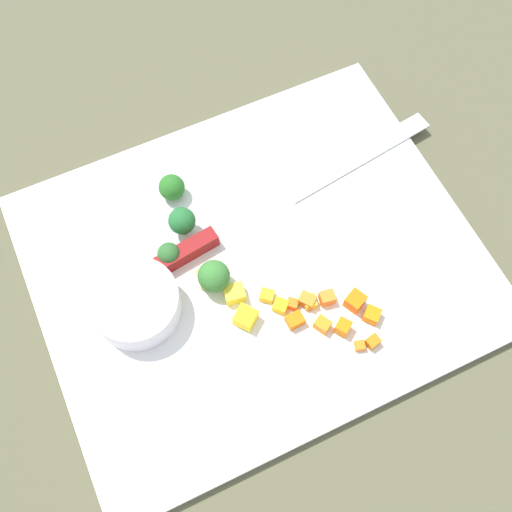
{
  "coord_description": "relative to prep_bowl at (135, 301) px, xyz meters",
  "views": [
    {
      "loc": [
        0.11,
        0.24,
        0.62
      ],
      "look_at": [
        0.0,
        0.0,
        0.02
      ],
      "focal_mm": 42.69,
      "sensor_mm": 36.0,
      "label": 1
    }
  ],
  "objects": [
    {
      "name": "prep_bowl",
      "position": [
        0.0,
        0.0,
        0.0
      ],
      "size": [
        0.09,
        0.09,
        0.04
      ],
      "primitive_type": "cylinder",
      "color": "white",
      "rests_on": "cutting_board"
    },
    {
      "name": "pepper_dice_1",
      "position": [
        -0.14,
        0.06,
        -0.01
      ],
      "size": [
        0.02,
        0.02,
        0.01
      ],
      "primitive_type": "cube",
      "rotation": [
        0.0,
        0.0,
        0.77
      ],
      "color": "yellow",
      "rests_on": "cutting_board"
    },
    {
      "name": "broccoli_floret_2",
      "position": [
        -0.08,
        -0.06,
        0.01
      ],
      "size": [
        0.03,
        0.03,
        0.04
      ],
      "color": "#95B857",
      "rests_on": "cutting_board"
    },
    {
      "name": "broccoli_floret_3",
      "position": [
        -0.08,
        0.01,
        0.0
      ],
      "size": [
        0.03,
        0.03,
        0.04
      ],
      "color": "#98B860",
      "rests_on": "cutting_board"
    },
    {
      "name": "pepper_dice_3",
      "position": [
        -0.1,
        0.06,
        -0.01
      ],
      "size": [
        0.03,
        0.03,
        0.02
      ],
      "primitive_type": "cube",
      "rotation": [
        0.0,
        0.0,
        0.66
      ],
      "color": "yellow",
      "rests_on": "cutting_board"
    },
    {
      "name": "carrot_dice_6",
      "position": [
        -0.16,
        0.07,
        -0.01
      ],
      "size": [
        0.02,
        0.02,
        0.01
      ],
      "primitive_type": "cube",
      "rotation": [
        0.0,
        0.0,
        0.66
      ],
      "color": "orange",
      "rests_on": "cutting_board"
    },
    {
      "name": "pepper_dice_5",
      "position": [
        -0.08,
        0.01,
        -0.01
      ],
      "size": [
        0.02,
        0.02,
        0.02
      ],
      "primitive_type": "cube",
      "rotation": [
        0.0,
        0.0,
        1.48
      ],
      "color": "yellow",
      "rests_on": "cutting_board"
    },
    {
      "name": "carrot_dice_1",
      "position": [
        -0.18,
        0.08,
        -0.01
      ],
      "size": [
        0.02,
        0.02,
        0.01
      ],
      "primitive_type": "cube",
      "rotation": [
        0.0,
        0.0,
        2.98
      ],
      "color": "orange",
      "rests_on": "cutting_board"
    },
    {
      "name": "chef_knife",
      "position": [
        -0.15,
        -0.05,
        -0.01
      ],
      "size": [
        0.37,
        0.07,
        0.02
      ],
      "rotation": [
        0.0,
        0.0,
        3.28
      ],
      "color": "silver",
      "rests_on": "cutting_board"
    },
    {
      "name": "ground_plane",
      "position": [
        -0.14,
        0.0,
        -0.03
      ],
      "size": [
        4.0,
        4.0,
        0.0
      ],
      "primitive_type": "plane",
      "color": "brown"
    },
    {
      "name": "carrot_dice_2",
      "position": [
        -0.2,
        0.14,
        -0.01
      ],
      "size": [
        0.02,
        0.01,
        0.01
      ],
      "primitive_type": "cube",
      "rotation": [
        0.0,
        0.0,
        0.19
      ],
      "color": "orange",
      "rests_on": "cutting_board"
    },
    {
      "name": "carrot_dice_3",
      "position": [
        -0.15,
        0.07,
        -0.01
      ],
      "size": [
        0.02,
        0.02,
        0.01
      ],
      "primitive_type": "cube",
      "rotation": [
        0.0,
        0.0,
        2.41
      ],
      "color": "orange",
      "rests_on": "cutting_board"
    },
    {
      "name": "pepper_dice_0",
      "position": [
        -0.13,
        0.05,
        -0.01
      ],
      "size": [
        0.02,
        0.02,
        0.01
      ],
      "primitive_type": "cube",
      "rotation": [
        0.0,
        0.0,
        0.9
      ],
      "color": "yellow",
      "rests_on": "cutting_board"
    },
    {
      "name": "pepper_dice_2",
      "position": [
        -0.1,
        0.03,
        -0.01
      ],
      "size": [
        0.02,
        0.02,
        0.02
      ],
      "primitive_type": "cube",
      "rotation": [
        0.0,
        0.0,
        1.4
      ],
      "color": "yellow",
      "rests_on": "cutting_board"
    },
    {
      "name": "broccoli_floret_0",
      "position": [
        -0.08,
        -0.11,
        -0.0
      ],
      "size": [
        0.03,
        0.03,
        0.03
      ],
      "color": "#91BA64",
      "rests_on": "cutting_board"
    },
    {
      "name": "carrot_dice_5",
      "position": [
        -0.19,
        0.14,
        -0.01
      ],
      "size": [
        0.01,
        0.01,
        0.01
      ],
      "primitive_type": "cube",
      "rotation": [
        0.0,
        0.0,
        1.26
      ],
      "color": "orange",
      "rests_on": "cutting_board"
    },
    {
      "name": "cutting_board",
      "position": [
        -0.14,
        0.0,
        -0.02
      ],
      "size": [
        0.47,
        0.39,
        0.01
      ],
      "primitive_type": "cube",
      "color": "white",
      "rests_on": "ground_plane"
    },
    {
      "name": "pepper_dice_4",
      "position": [
        -0.17,
        0.07,
        -0.01
      ],
      "size": [
        0.02,
        0.02,
        0.01
      ],
      "primitive_type": "cube",
      "rotation": [
        0.0,
        0.0,
        2.91
      ],
      "color": "yellow",
      "rests_on": "cutting_board"
    },
    {
      "name": "carrot_dice_7",
      "position": [
        -0.22,
        0.11,
        -0.01
      ],
      "size": [
        0.02,
        0.02,
        0.01
      ],
      "primitive_type": "cube",
      "rotation": [
        0.0,
        0.0,
        2.26
      ],
      "color": "orange",
      "rests_on": "cutting_board"
    },
    {
      "name": "broccoli_floret_1",
      "position": [
        -0.05,
        -0.04,
        -0.0
      ],
      "size": [
        0.02,
        0.02,
        0.03
      ],
      "color": "#85BB69",
      "rests_on": "cutting_board"
    },
    {
      "name": "carrot_dice_0",
      "position": [
        -0.14,
        0.08,
        -0.01
      ],
      "size": [
        0.02,
        0.01,
        0.01
      ],
      "primitive_type": "cube",
      "rotation": [
        0.0,
        0.0,
        0.03
      ],
      "color": "orange",
      "rests_on": "cutting_board"
    },
    {
      "name": "carrot_dice_9",
      "position": [
        -0.21,
        0.09,
        -0.01
      ],
      "size": [
        0.02,
        0.02,
        0.02
      ],
      "primitive_type": "cube",
      "rotation": [
        0.0,
        0.0,
        2.02
      ],
      "color": "orange",
      "rests_on": "cutting_board"
    },
    {
      "name": "carrot_dice_4",
      "position": [
        -0.17,
        0.1,
        -0.01
      ],
      "size": [
        0.02,
        0.02,
        0.01
      ],
      "primitive_type": "cube",
      "rotation": [
        0.0,
        0.0,
        0.5
      ],
      "color": "orange",
      "rests_on": "cutting_board"
    },
    {
      "name": "carrot_dice_8",
      "position": [
        -0.18,
        0.11,
        -0.01
      ],
      "size": [
        0.02,
        0.02,
        0.02
      ],
      "primitive_type": "cube",
      "rotation": [
        0.0,
        0.0,
        2.18
      ],
      "color": "orange",
      "rests_on": "cutting_board"
    }
  ]
}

